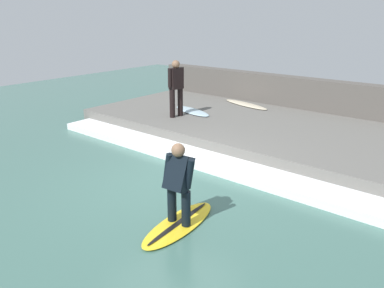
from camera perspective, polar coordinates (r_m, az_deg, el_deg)
name	(u,v)px	position (r m, az deg, el deg)	size (l,w,h in m)	color
ground_plane	(174,183)	(7.86, -2.82, -5.97)	(28.00, 28.00, 0.00)	#426B60
concrete_ledge	(264,131)	(10.77, 10.96, 1.96)	(4.40, 10.75, 0.43)	#66635E
back_wall	(302,99)	(12.81, 16.39, 6.54)	(0.50, 11.29, 1.41)	#544F49
wave_foam_crest	(209,162)	(8.71, 2.66, -2.72)	(0.82, 10.21, 0.18)	white
surfboard_riding	(179,224)	(6.37, -1.97, -12.07)	(1.81, 0.72, 0.07)	yellow
surfer_riding	(179,180)	(5.99, -2.06, -5.52)	(0.45, 0.62, 1.39)	black
surfer_waiting_near	(176,85)	(11.09, -2.44, 8.90)	(0.56, 0.31, 1.66)	black
surfboard_waiting_near	(192,111)	(11.80, 0.02, 5.05)	(0.97, 1.69, 0.06)	silver
surfboard_spare	(246,104)	(12.83, 8.19, 6.01)	(0.91, 1.95, 0.06)	beige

